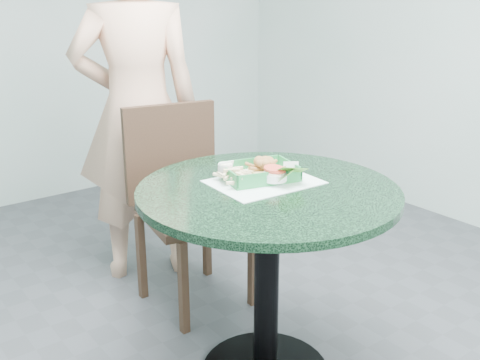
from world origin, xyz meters
TOP-DOWN VIEW (x-y plane):
  - cafe_table at (0.00, 0.00)m, footprint 0.92×0.92m
  - dining_chair at (0.09, 0.71)m, footprint 0.44×0.44m
  - diner_person at (0.05, 1.06)m, footprint 0.85×0.72m
  - placemat at (0.02, 0.05)m, footprint 0.39×0.30m
  - food_basket at (0.03, 0.09)m, footprint 0.25×0.19m
  - crab_sandwich at (0.06, 0.09)m, footprint 0.13×0.13m
  - fries_pile at (-0.07, 0.08)m, footprint 0.13×0.14m
  - sauce_ramekin at (-0.08, 0.13)m, footprint 0.05×0.05m
  - garnish_cup at (0.07, 0.00)m, footprint 0.12×0.12m

SIDE VIEW (x-z plane):
  - dining_chair at x=0.09m, z-range 0.07..1.00m
  - cafe_table at x=0.00m, z-range 0.21..0.96m
  - placemat at x=0.02m, z-range 0.75..0.75m
  - food_basket at x=0.03m, z-range 0.74..0.79m
  - fries_pile at x=-0.07m, z-range 0.77..0.81m
  - garnish_cup at x=0.07m, z-range 0.77..0.82m
  - sauce_ramekin at x=-0.08m, z-range 0.78..0.81m
  - crab_sandwich at x=0.06m, z-range 0.76..0.84m
  - diner_person at x=0.05m, z-range 0.00..1.98m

